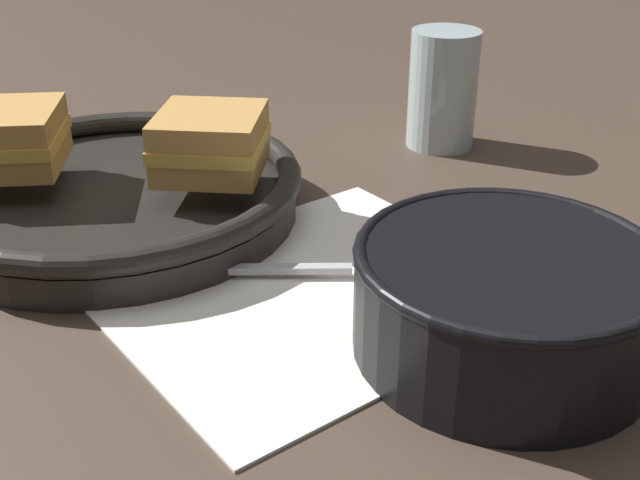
{
  "coord_description": "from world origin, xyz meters",
  "views": [
    {
      "loc": [
        -0.24,
        -0.39,
        0.28
      ],
      "look_at": [
        -0.01,
        0.02,
        0.04
      ],
      "focal_mm": 45.0,
      "sensor_mm": 36.0,
      "label": 1
    }
  ],
  "objects_px": {
    "spoon": "(357,269)",
    "skillet": "(116,193)",
    "sandwich_near_right": "(211,142)",
    "drinking_glass": "(443,89)",
    "soup_bowl": "(506,295)",
    "sandwich_near_left": "(8,138)"
  },
  "relations": [
    {
      "from": "spoon",
      "to": "soup_bowl",
      "type": "bearing_deg",
      "value": -46.67
    },
    {
      "from": "spoon",
      "to": "drinking_glass",
      "type": "distance_m",
      "value": 0.28
    },
    {
      "from": "soup_bowl",
      "to": "sandwich_near_right",
      "type": "bearing_deg",
      "value": 107.74
    },
    {
      "from": "spoon",
      "to": "drinking_glass",
      "type": "height_order",
      "value": "drinking_glass"
    },
    {
      "from": "spoon",
      "to": "sandwich_near_right",
      "type": "height_order",
      "value": "sandwich_near_right"
    },
    {
      "from": "sandwich_near_left",
      "to": "soup_bowl",
      "type": "bearing_deg",
      "value": -57.61
    },
    {
      "from": "spoon",
      "to": "skillet",
      "type": "height_order",
      "value": "skillet"
    },
    {
      "from": "skillet",
      "to": "sandwich_near_right",
      "type": "height_order",
      "value": "sandwich_near_right"
    },
    {
      "from": "skillet",
      "to": "sandwich_near_left",
      "type": "height_order",
      "value": "sandwich_near_left"
    },
    {
      "from": "spoon",
      "to": "skillet",
      "type": "distance_m",
      "value": 0.21
    },
    {
      "from": "soup_bowl",
      "to": "sandwich_near_right",
      "type": "height_order",
      "value": "sandwich_near_right"
    },
    {
      "from": "sandwich_near_left",
      "to": "sandwich_near_right",
      "type": "bearing_deg",
      "value": -32.84
    },
    {
      "from": "soup_bowl",
      "to": "spoon",
      "type": "relative_size",
      "value": 1.23
    },
    {
      "from": "skillet",
      "to": "sandwich_near_left",
      "type": "relative_size",
      "value": 2.72
    },
    {
      "from": "soup_bowl",
      "to": "skillet",
      "type": "height_order",
      "value": "soup_bowl"
    },
    {
      "from": "soup_bowl",
      "to": "drinking_glass",
      "type": "height_order",
      "value": "drinking_glass"
    },
    {
      "from": "spoon",
      "to": "sandwich_near_left",
      "type": "bearing_deg",
      "value": 158.34
    },
    {
      "from": "soup_bowl",
      "to": "sandwich_near_right",
      "type": "distance_m",
      "value": 0.26
    },
    {
      "from": "drinking_glass",
      "to": "spoon",
      "type": "bearing_deg",
      "value": -138.57
    },
    {
      "from": "spoon",
      "to": "skillet",
      "type": "bearing_deg",
      "value": 151.91
    },
    {
      "from": "skillet",
      "to": "drinking_glass",
      "type": "distance_m",
      "value": 0.32
    },
    {
      "from": "sandwich_near_right",
      "to": "spoon",
      "type": "bearing_deg",
      "value": -69.69
    }
  ]
}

